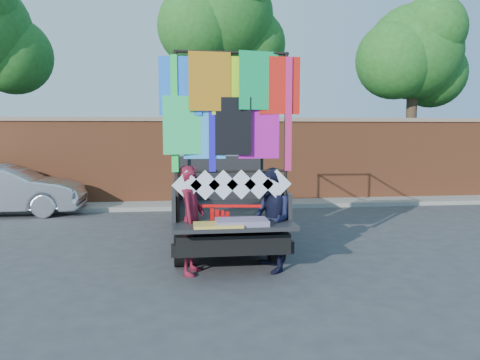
{
  "coord_description": "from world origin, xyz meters",
  "views": [
    {
      "loc": [
        -0.42,
        -7.2,
        2.2
      ],
      "look_at": [
        0.53,
        0.24,
        1.41
      ],
      "focal_mm": 35.0,
      "sensor_mm": 36.0,
      "label": 1
    }
  ],
  "objects": [
    {
      "name": "tree_right",
      "position": [
        7.52,
        8.12,
        4.75
      ],
      "size": [
        4.2,
        3.3,
        6.62
      ],
      "color": "#38281C",
      "rests_on": "ground"
    },
    {
      "name": "sedan",
      "position": [
        -5.05,
        5.66,
        0.67
      ],
      "size": [
        4.05,
        1.42,
        1.34
      ],
      "primitive_type": "imported",
      "rotation": [
        0.0,
        0.0,
        1.57
      ],
      "color": "#B8B9C0",
      "rests_on": "ground"
    },
    {
      "name": "tree_mid",
      "position": [
        1.02,
        8.12,
        5.7
      ],
      "size": [
        4.2,
        3.3,
        7.73
      ],
      "color": "#38281C",
      "rests_on": "ground"
    },
    {
      "name": "curb",
      "position": [
        0.0,
        6.3,
        0.06
      ],
      "size": [
        30.0,
        1.2,
        0.12
      ],
      "primitive_type": "cube",
      "color": "gray",
      "rests_on": "ground"
    },
    {
      "name": "woman",
      "position": [
        -0.27,
        -0.08,
        0.84
      ],
      "size": [
        0.54,
        0.69,
        1.68
      ],
      "primitive_type": "imported",
      "rotation": [
        0.0,
        0.0,
        1.32
      ],
      "color": "maroon",
      "rests_on": "ground"
    },
    {
      "name": "brick_wall",
      "position": [
        0.0,
        7.0,
        1.33
      ],
      "size": [
        30.0,
        0.45,
        2.61
      ],
      "color": "#994E2C",
      "rests_on": "ground"
    },
    {
      "name": "streamer_bundle",
      "position": [
        0.24,
        -0.11,
        0.86
      ],
      "size": [
        0.94,
        0.19,
        0.65
      ],
      "color": "red",
      "rests_on": "ground"
    },
    {
      "name": "pickup_truck",
      "position": [
        0.35,
        2.45,
        0.86
      ],
      "size": [
        2.14,
        5.37,
        3.38
      ],
      "color": "black",
      "rests_on": "ground"
    },
    {
      "name": "man",
      "position": [
        0.96,
        -0.11,
        0.82
      ],
      "size": [
        0.7,
        0.85,
        1.64
      ],
      "primitive_type": "imported",
      "rotation": [
        0.0,
        0.0,
        -1.47
      ],
      "color": "black",
      "rests_on": "ground"
    },
    {
      "name": "ground",
      "position": [
        0.0,
        0.0,
        0.0
      ],
      "size": [
        90.0,
        90.0,
        0.0
      ],
      "primitive_type": "plane",
      "color": "#38383A",
      "rests_on": "ground"
    }
  ]
}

